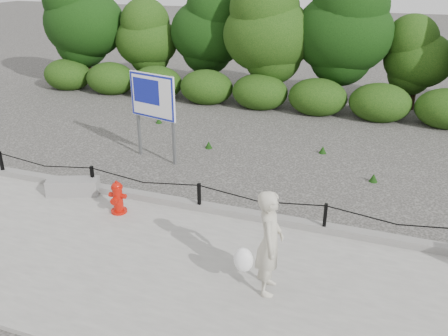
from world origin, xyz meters
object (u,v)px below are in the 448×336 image
pedestrian (268,244)px  advertising_sign (153,100)px  concrete_block (73,187)px  fire_hydrant (118,198)px

pedestrian → advertising_sign: advertising_sign is taller
pedestrian → concrete_block: pedestrian is taller
fire_hydrant → pedestrian: size_ratio=0.41×
pedestrian → advertising_sign: size_ratio=0.75×
fire_hydrant → concrete_block: (-1.35, 0.38, -0.15)m
fire_hydrant → concrete_block: bearing=160.4°
pedestrian → advertising_sign: bearing=34.1°
pedestrian → concrete_block: (-4.78, 1.73, -0.64)m
fire_hydrant → advertising_sign: bearing=99.3°
advertising_sign → concrete_block: bearing=-90.5°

